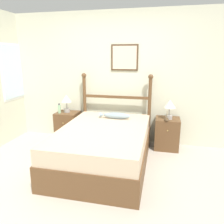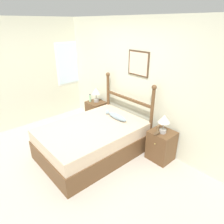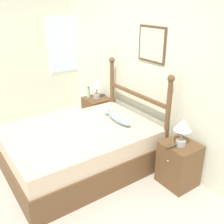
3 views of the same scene
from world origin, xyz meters
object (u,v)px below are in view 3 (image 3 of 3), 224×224
object	(u,v)px
fish_pillow	(118,118)
nightstand_left	(97,113)
bed	(82,150)
table_lamp_right	(183,127)
nightstand_right	(179,164)
model_boat	(172,145)
table_lamp_left	(97,85)
bottle	(89,92)

from	to	relation	value
fish_pillow	nightstand_left	bearing A→B (deg)	164.58
bed	nightstand_left	xyz separation A→B (m)	(-1.00, 0.86, -0.01)
table_lamp_right	fish_pillow	bearing A→B (deg)	-164.23
nightstand_right	fish_pillow	world-z (taller)	fish_pillow
nightstand_left	model_boat	bearing A→B (deg)	-3.75
nightstand_right	table_lamp_left	xyz separation A→B (m)	(-2.01, 0.02, 0.54)
nightstand_right	bed	bearing A→B (deg)	-139.26
bed	fish_pillow	distance (m)	0.68
table_lamp_left	nightstand_left	bearing A→B (deg)	-63.64
nightstand_left	model_boat	size ratio (longest dim) A/B	2.79
nightstand_right	model_boat	xyz separation A→B (m)	(-0.03, -0.13, 0.32)
table_lamp_right	model_boat	size ratio (longest dim) A/B	1.70
nightstand_left	fish_pillow	distance (m)	1.18
nightstand_right	table_lamp_right	xyz separation A→B (m)	(0.02, -0.03, 0.54)
table_lamp_right	bottle	distance (m)	2.15
table_lamp_left	fish_pillow	bearing A→B (deg)	-16.14
nightstand_right	bottle	bearing A→B (deg)	-177.58
nightstand_right	bottle	world-z (taller)	bottle
table_lamp_left	fish_pillow	distance (m)	1.14
table_lamp_right	model_boat	distance (m)	0.25
model_boat	table_lamp_left	bearing A→B (deg)	175.77
table_lamp_left	bottle	size ratio (longest dim) A/B	1.75
nightstand_left	table_lamp_right	bearing A→B (deg)	-0.84
bed	model_boat	size ratio (longest dim) A/B	9.44
fish_pillow	model_boat	bearing A→B (deg)	10.44
table_lamp_left	table_lamp_right	world-z (taller)	same
bed	bottle	world-z (taller)	bottle
model_boat	fish_pillow	bearing A→B (deg)	-169.56
table_lamp_right	fish_pillow	distance (m)	1.00
nightstand_left	model_boat	world-z (taller)	model_boat
model_boat	fish_pillow	distance (m)	0.92
nightstand_left	nightstand_right	world-z (taller)	same
nightstand_left	model_boat	distance (m)	2.01
bed	fish_pillow	xyz separation A→B (m)	(0.07, 0.57, 0.37)
bed	nightstand_left	bearing A→B (deg)	139.26
table_lamp_right	bottle	xyz separation A→B (m)	(-2.15, -0.06, -0.16)
nightstand_right	table_lamp_left	world-z (taller)	table_lamp_left
table_lamp_right	table_lamp_left	bearing A→B (deg)	178.69
bed	table_lamp_right	xyz separation A→B (m)	(1.02, 0.83, 0.54)
bed	bottle	xyz separation A→B (m)	(-1.13, 0.77, 0.38)
bed	model_boat	world-z (taller)	model_boat
nightstand_right	fish_pillow	xyz separation A→B (m)	(-0.93, -0.30, 0.37)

